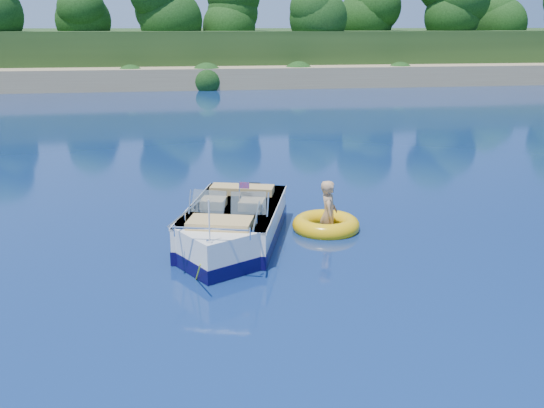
% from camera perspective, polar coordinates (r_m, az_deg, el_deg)
% --- Properties ---
extents(ground, '(160.00, 160.00, 0.00)m').
position_cam_1_polar(ground, '(10.59, 2.86, -8.27)').
color(ground, '#091741').
rests_on(ground, ground).
extents(shoreline, '(170.00, 59.00, 6.00)m').
position_cam_1_polar(shoreline, '(73.29, -7.59, 13.63)').
color(shoreline, '#967C57').
rests_on(shoreline, ground).
extents(treeline, '(150.00, 7.12, 8.19)m').
position_cam_1_polar(treeline, '(50.48, -6.95, 17.62)').
color(treeline, '#2F200F').
rests_on(treeline, ground).
extents(motorboat, '(2.76, 5.07, 1.73)m').
position_cam_1_polar(motorboat, '(12.73, -3.80, -2.32)').
color(motorboat, white).
rests_on(motorboat, ground).
extents(tow_tube, '(2.00, 2.00, 0.40)m').
position_cam_1_polar(tow_tube, '(13.71, 5.09, -1.99)').
color(tow_tube, yellow).
rests_on(tow_tube, ground).
extents(boy, '(0.55, 0.94, 1.73)m').
position_cam_1_polar(boy, '(13.72, 5.28, -2.44)').
color(boy, tan).
rests_on(boy, ground).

